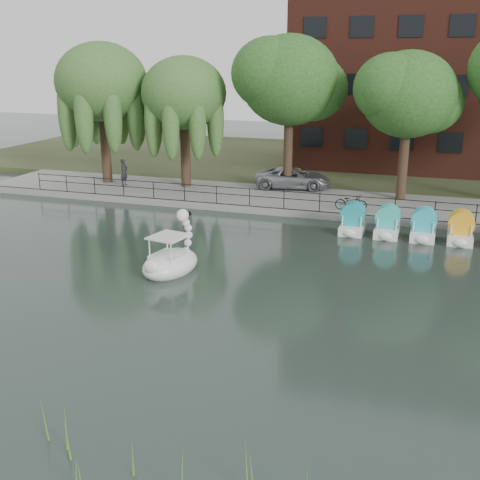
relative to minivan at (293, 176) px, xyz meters
The scene contains 16 objects.
ground_plane 18.53m from the minivan, 87.69° to the right, with size 120.00×120.00×0.00m, color #334440.
promenade 2.76m from the minivan, 73.26° to the right, with size 40.00×6.00×0.40m, color gray.
kerb 5.56m from the minivan, 82.19° to the right, with size 40.00×0.25×0.40m, color gray.
land_strip 11.59m from the minivan, 86.31° to the left, with size 60.00×22.00×0.36m, color #47512D.
railing 5.28m from the minivan, 81.89° to the right, with size 32.00×0.05×1.00m.
apartment_building 16.10m from the minivan, 56.03° to the left, with size 20.00×10.07×18.00m.
willow_left 13.67m from the minivan, behind, with size 5.88×5.88×9.01m.
willow_mid 8.59m from the minivan, 167.68° to the right, with size 5.32×5.32×8.15m.
broadleaf_center 5.93m from the minivan, 118.31° to the right, with size 6.00×6.00×9.25m.
broadleaf_right 8.59m from the minivan, ahead, with size 5.40×5.40×8.32m.
minivan is the anchor object (origin of this frame).
bicycle 6.26m from the minivan, 46.03° to the right, with size 1.72×0.60×1.00m, color gray.
pedestrian 10.93m from the minivan, 165.78° to the right, with size 0.71×0.48×1.98m, color black.
swan_boat 15.62m from the minivan, 95.10° to the right, with size 2.37×3.20×2.46m.
pedal_boat_row 12.52m from the minivan, 37.00° to the right, with size 11.35×1.70×1.40m.
reed_bank 28.11m from the minivan, 84.40° to the right, with size 24.00×2.40×1.20m.
Camera 1 is at (7.92, -18.34, 8.59)m, focal length 45.00 mm.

